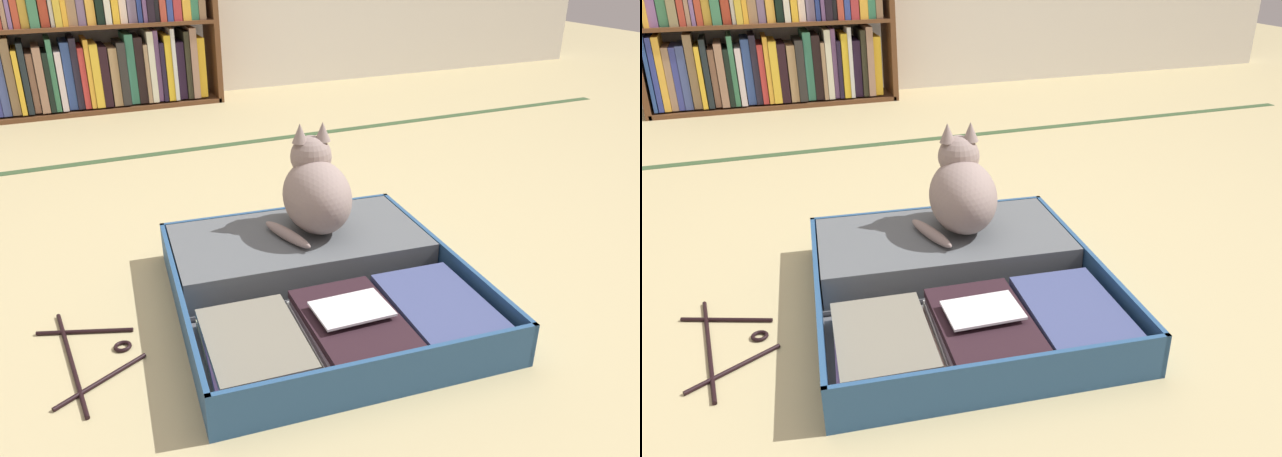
{
  "view_description": "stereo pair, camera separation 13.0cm",
  "coord_description": "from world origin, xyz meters",
  "views": [
    {
      "loc": [
        -0.53,
        -1.33,
        0.86
      ],
      "look_at": [
        0.08,
        0.02,
        0.17
      ],
      "focal_mm": 34.89,
      "sensor_mm": 36.0,
      "label": 1
    },
    {
      "loc": [
        -0.4,
        -1.37,
        0.86
      ],
      "look_at": [
        0.08,
        0.02,
        0.17
      ],
      "focal_mm": 34.89,
      "sensor_mm": 36.0,
      "label": 2
    }
  ],
  "objects": [
    {
      "name": "bookshelf",
      "position": [
        -0.25,
        2.25,
        0.42
      ],
      "size": [
        1.34,
        0.26,
        0.89
      ],
      "color": "brown",
      "rests_on": "ground_plane"
    },
    {
      "name": "black_cat",
      "position": [
        0.12,
        0.15,
        0.22
      ],
      "size": [
        0.26,
        0.29,
        0.3
      ],
      "color": "gray",
      "rests_on": "open_suitcase"
    },
    {
      "name": "ground_plane",
      "position": [
        0.0,
        0.0,
        0.0
      ],
      "size": [
        10.0,
        10.0,
        0.0
      ],
      "primitive_type": "plane",
      "color": "tan"
    },
    {
      "name": "open_suitcase",
      "position": [
        0.05,
        -0.03,
        0.05
      ],
      "size": [
        0.79,
        0.86,
        0.11
      ],
      "color": "navy",
      "rests_on": "ground_plane"
    },
    {
      "name": "tatami_border",
      "position": [
        0.0,
        1.34,
        0.0
      ],
      "size": [
        4.8,
        0.05,
        0.0
      ],
      "color": "#354F2D",
      "rests_on": "ground_plane"
    },
    {
      "name": "clothes_hanger",
      "position": [
        -0.53,
        -0.07,
        0.01
      ],
      "size": [
        0.23,
        0.41,
        0.01
      ],
      "color": "black",
      "rests_on": "ground_plane"
    }
  ]
}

